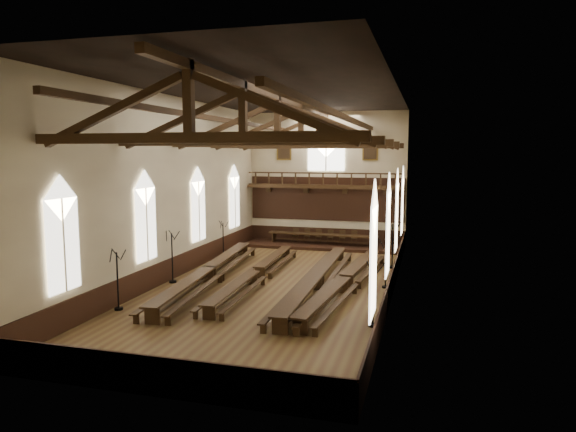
# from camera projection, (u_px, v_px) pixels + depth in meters

# --- Properties ---
(ground) EXTENTS (26.00, 26.00, 0.00)m
(ground) POSITION_uv_depth(u_px,v_px,m) (278.00, 285.00, 27.11)
(ground) COLOR brown
(ground) RESTS_ON ground
(room_walls) EXTENTS (26.00, 26.00, 26.00)m
(room_walls) POSITION_uv_depth(u_px,v_px,m) (277.00, 162.00, 26.32)
(room_walls) COLOR beige
(room_walls) RESTS_ON ground
(wainscot_band) EXTENTS (12.00, 26.00, 1.20)m
(wainscot_band) POSITION_uv_depth(u_px,v_px,m) (278.00, 273.00, 27.04)
(wainscot_band) COLOR black
(wainscot_band) RESTS_ON ground
(side_windows) EXTENTS (11.85, 19.80, 4.50)m
(side_windows) POSITION_uv_depth(u_px,v_px,m) (277.00, 214.00, 26.65)
(side_windows) COLOR white
(side_windows) RESTS_ON room_walls
(end_window) EXTENTS (2.80, 0.12, 3.80)m
(end_window) POSITION_uv_depth(u_px,v_px,m) (326.00, 149.00, 38.58)
(end_window) COLOR white
(end_window) RESTS_ON room_walls
(minstrels_gallery) EXTENTS (11.80, 1.24, 3.70)m
(minstrels_gallery) POSITION_uv_depth(u_px,v_px,m) (325.00, 193.00, 38.75)
(minstrels_gallery) COLOR #3C2413
(minstrels_gallery) RESTS_ON room_walls
(portraits) EXTENTS (7.75, 0.09, 1.45)m
(portraits) POSITION_uv_depth(u_px,v_px,m) (326.00, 151.00, 38.59)
(portraits) COLOR brown
(portraits) RESTS_ON room_walls
(roof_trusses) EXTENTS (11.70, 25.70, 2.80)m
(roof_trusses) POSITION_uv_depth(u_px,v_px,m) (277.00, 127.00, 26.11)
(roof_trusses) COLOR #3C2413
(roof_trusses) RESTS_ON room_walls
(refectory_row_a) EXTENTS (2.41, 15.20, 0.82)m
(refectory_row_a) POSITION_uv_depth(u_px,v_px,m) (208.00, 270.00, 27.75)
(refectory_row_a) COLOR #3C2413
(refectory_row_a) RESTS_ON ground
(refectory_row_b) EXTENTS (1.64, 14.02, 0.71)m
(refectory_row_b) POSITION_uv_depth(u_px,v_px,m) (256.00, 272.00, 27.73)
(refectory_row_b) COLOR #3C2413
(refectory_row_b) RESTS_ON ground
(refectory_row_c) EXTENTS (1.70, 14.87, 0.80)m
(refectory_row_c) POSITION_uv_depth(u_px,v_px,m) (317.00, 277.00, 26.32)
(refectory_row_c) COLOR #3C2413
(refectory_row_c) RESTS_ON ground
(refectory_row_d) EXTENTS (2.16, 14.51, 0.75)m
(refectory_row_d) POSITION_uv_depth(u_px,v_px,m) (345.00, 280.00, 25.94)
(refectory_row_d) COLOR #3C2413
(refectory_row_d) RESTS_ON ground
(dais) EXTENTS (11.40, 3.19, 0.21)m
(dais) POSITION_uv_depth(u_px,v_px,m) (322.00, 246.00, 37.99)
(dais) COLOR black
(dais) RESTS_ON ground
(high_table) EXTENTS (8.26, 1.36, 0.77)m
(high_table) POSITION_uv_depth(u_px,v_px,m) (322.00, 235.00, 37.90)
(high_table) COLOR #3C2413
(high_table) RESTS_ON dais
(high_chairs) EXTENTS (4.95, 0.46, 0.98)m
(high_chairs) POSITION_uv_depth(u_px,v_px,m) (324.00, 235.00, 38.67)
(high_chairs) COLOR #3C2413
(high_chairs) RESTS_ON dais
(candelabrum_left_near) EXTENTS (0.80, 0.83, 2.75)m
(candelabrum_left_near) POSITION_uv_depth(u_px,v_px,m) (118.00, 292.00, 22.64)
(candelabrum_left_near) COLOR black
(candelabrum_left_near) RESTS_ON ground
(candelabrum_left_mid) EXTENTS (0.77, 0.87, 2.84)m
(candelabrum_left_mid) POSITION_uv_depth(u_px,v_px,m) (172.00, 267.00, 27.42)
(candelabrum_left_mid) COLOR black
(candelabrum_left_mid) RESTS_ON ground
(candelabrum_left_far) EXTENTS (0.75, 0.70, 2.47)m
(candelabrum_left_far) POSITION_uv_depth(u_px,v_px,m) (223.00, 246.00, 34.17)
(candelabrum_left_far) COLOR black
(candelabrum_left_far) RESTS_ON ground
(candelabrum_right_near) EXTENTS (0.77, 0.80, 2.66)m
(candelabrum_right_near) POSITION_uv_depth(u_px,v_px,m) (373.00, 307.00, 20.46)
(candelabrum_right_near) COLOR black
(candelabrum_right_near) RESTS_ON ground
(candelabrum_right_mid) EXTENTS (0.78, 0.73, 2.57)m
(candelabrum_right_mid) POSITION_uv_depth(u_px,v_px,m) (386.00, 273.00, 26.37)
(candelabrum_right_mid) COLOR black
(candelabrum_right_mid) RESTS_ON ground
(candelabrum_right_far) EXTENTS (0.79, 0.87, 2.84)m
(candelabrum_right_far) POSITION_uv_depth(u_px,v_px,m) (392.00, 254.00, 30.95)
(candelabrum_right_far) COLOR black
(candelabrum_right_far) RESTS_ON ground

